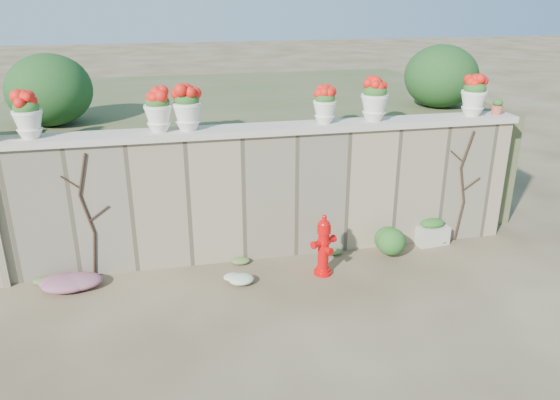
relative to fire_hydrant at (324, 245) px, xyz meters
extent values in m
plane|color=#463723|center=(-0.66, -0.92, -0.48)|extent=(80.00, 80.00, 0.00)
cube|color=#8D7D5E|center=(-0.66, 0.88, 0.52)|extent=(8.00, 0.40, 2.00)
cube|color=beige|center=(-0.66, 0.88, 1.57)|extent=(8.10, 0.52, 0.10)
cube|color=#384C23|center=(-0.66, 4.08, 0.52)|extent=(9.00, 6.00, 2.00)
ellipsoid|color=#143814|center=(-3.86, 2.08, 2.07)|extent=(1.30, 1.30, 1.10)
ellipsoid|color=#143814|center=(2.74, 2.08, 2.07)|extent=(1.30, 1.30, 1.10)
cylinder|color=black|center=(-3.32, 0.66, -0.13)|extent=(0.12, 0.04, 0.70)
cylinder|color=black|center=(-3.34, 0.66, 0.52)|extent=(0.17, 0.04, 0.61)
cylinder|color=black|center=(-3.33, 0.66, 1.12)|extent=(0.18, 0.04, 0.61)
cylinder|color=black|center=(-3.18, 0.66, 0.52)|extent=(0.30, 0.02, 0.22)
cylinder|color=black|center=(-3.51, 0.66, 1.02)|extent=(0.25, 0.02, 0.21)
cylinder|color=black|center=(2.58, 0.66, -0.13)|extent=(0.12, 0.04, 0.70)
cylinder|color=black|center=(2.56, 0.66, 0.52)|extent=(0.17, 0.04, 0.61)
cylinder|color=black|center=(2.57, 0.66, 1.12)|extent=(0.18, 0.04, 0.61)
cylinder|color=black|center=(2.72, 0.66, 0.52)|extent=(0.30, 0.02, 0.22)
cylinder|color=black|center=(2.39, 0.66, 1.02)|extent=(0.25, 0.02, 0.21)
cylinder|color=red|center=(0.00, 0.00, -0.46)|extent=(0.27, 0.27, 0.05)
cylinder|color=red|center=(0.00, 0.00, -0.10)|extent=(0.16, 0.16, 0.60)
cylinder|color=red|center=(0.00, 0.00, 0.05)|extent=(0.20, 0.20, 0.04)
cylinder|color=red|center=(0.00, 0.00, 0.25)|extent=(0.20, 0.20, 0.12)
ellipsoid|color=red|center=(0.00, 0.00, 0.35)|extent=(0.18, 0.18, 0.14)
cylinder|color=red|center=(0.00, 0.00, 0.43)|extent=(0.07, 0.07, 0.10)
cylinder|color=red|center=(-0.12, -0.05, 0.05)|extent=(0.16, 0.14, 0.10)
cylinder|color=red|center=(0.12, 0.06, 0.05)|extent=(0.16, 0.14, 0.10)
cylinder|color=red|center=(0.04, -0.09, -0.05)|extent=(0.12, 0.12, 0.09)
cube|color=beige|center=(2.08, 0.63, -0.32)|extent=(0.57, 0.37, 0.31)
ellipsoid|color=#1E5119|center=(2.08, 0.63, -0.11)|extent=(0.43, 0.29, 0.16)
ellipsoid|color=#1E5119|center=(1.23, 0.32, -0.17)|extent=(0.66, 0.60, 0.63)
ellipsoid|color=#C32788|center=(-3.72, 0.37, -0.36)|extent=(0.89, 0.59, 0.24)
ellipsoid|color=white|center=(-1.27, 0.00, -0.39)|extent=(0.53, 0.42, 0.19)
ellipsoid|color=#1E5119|center=(-3.96, 0.88, 2.05)|extent=(0.34, 0.34, 0.20)
ellipsoid|color=red|center=(-3.96, 0.88, 2.13)|extent=(0.30, 0.30, 0.21)
ellipsoid|color=#1E5119|center=(-2.23, 0.88, 2.05)|extent=(0.34, 0.34, 0.20)
ellipsoid|color=red|center=(-2.23, 0.88, 2.13)|extent=(0.30, 0.30, 0.21)
ellipsoid|color=#1E5119|center=(-1.82, 0.88, 2.06)|extent=(0.36, 0.36, 0.21)
ellipsoid|color=red|center=(-1.82, 0.88, 2.15)|extent=(0.31, 0.31, 0.22)
ellipsoid|color=#1E5119|center=(0.22, 0.88, 2.00)|extent=(0.30, 0.30, 0.18)
ellipsoid|color=red|center=(0.22, 0.88, 2.08)|extent=(0.27, 0.27, 0.19)
ellipsoid|color=#1E5119|center=(1.02, 0.88, 2.07)|extent=(0.36, 0.36, 0.22)
ellipsoid|color=red|center=(1.02, 0.88, 2.16)|extent=(0.32, 0.32, 0.23)
ellipsoid|color=#1E5119|center=(2.70, 0.88, 2.06)|extent=(0.35, 0.35, 0.21)
ellipsoid|color=red|center=(2.70, 0.88, 2.15)|extent=(0.31, 0.31, 0.22)
ellipsoid|color=#1E5119|center=(3.14, 0.88, 1.80)|extent=(0.16, 0.16, 0.12)
camera|label=1|loc=(-2.18, -6.95, 3.53)|focal=35.00mm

